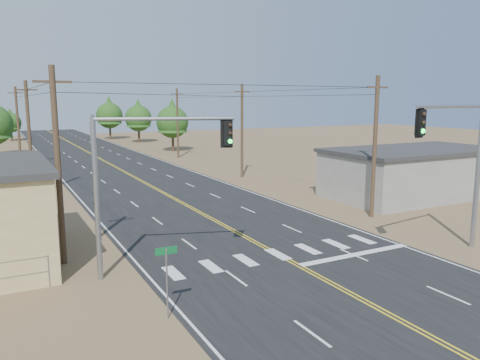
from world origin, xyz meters
TOP-DOWN VIEW (x-y plane):
  - ground at (0.00, 0.00)m, footprint 220.00×220.00m
  - road at (0.00, 30.00)m, footprint 15.00×200.00m
  - building_right at (19.00, 16.00)m, footprint 15.00×8.00m
  - utility_pole_left_near at (-10.50, 12.00)m, footprint 1.80×0.30m
  - utility_pole_left_mid at (-10.50, 32.00)m, footprint 1.80×0.30m
  - utility_pole_left_far at (-10.50, 52.00)m, footprint 1.80×0.30m
  - utility_pole_right_near at (10.50, 12.00)m, footprint 1.80×0.30m
  - utility_pole_right_mid at (10.50, 32.00)m, footprint 1.80×0.30m
  - utility_pole_right_far at (10.50, 52.00)m, footprint 1.80×0.30m
  - signal_mast_left at (-7.51, 8.30)m, footprint 6.20×2.33m
  - signal_mast_right at (8.84, 3.73)m, footprint 6.28×1.33m
  - street_sign at (-7.80, 3.56)m, footprint 0.85×0.07m
  - tree_left_far at (-10.06, 95.09)m, footprint 4.09×4.09m
  - tree_right_near at (12.79, 60.66)m, footprint 5.20×5.20m
  - tree_right_mid at (12.35, 79.42)m, footprint 5.20×5.20m
  - tree_right_far at (9.00, 90.01)m, footprint 5.54×5.54m

SIDE VIEW (x-z plane):
  - ground at x=0.00m, z-range 0.00..0.00m
  - road at x=0.00m, z-range 0.00..0.02m
  - street_sign at x=-7.80m, z-range 0.49..3.36m
  - building_right at x=19.00m, z-range 0.00..4.00m
  - tree_left_far at x=-10.06m, z-range 0.76..7.57m
  - utility_pole_left_near at x=-10.50m, z-range 0.12..10.12m
  - utility_pole_left_mid at x=-10.50m, z-range 0.12..10.12m
  - utility_pole_left_far at x=-10.50m, z-range 0.12..10.12m
  - utility_pole_right_near at x=10.50m, z-range 0.12..10.12m
  - utility_pole_right_mid at x=10.50m, z-range 0.12..10.12m
  - utility_pole_right_far at x=10.50m, z-range 0.12..10.12m
  - signal_mast_left at x=-7.51m, z-range 1.37..9.06m
  - tree_right_mid at x=12.35m, z-range 0.97..9.63m
  - tree_right_near at x=12.79m, z-range 0.97..9.63m
  - signal_mast_right at x=8.84m, z-range 1.41..9.64m
  - tree_right_far at x=9.00m, z-range 1.03..10.27m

